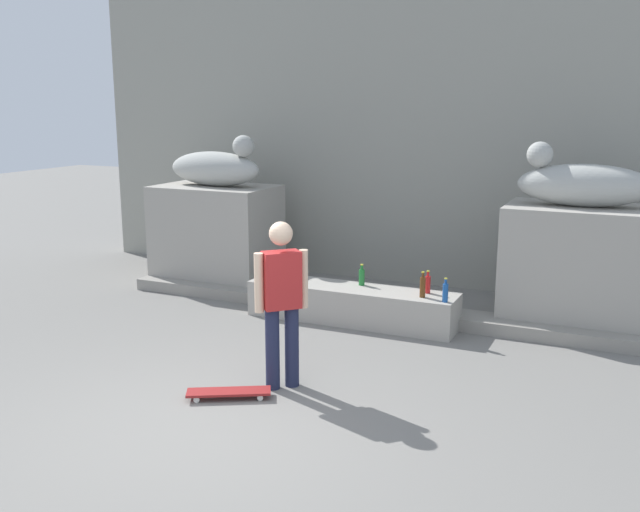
% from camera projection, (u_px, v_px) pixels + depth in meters
% --- Properties ---
extents(ground_plane, '(40.00, 40.00, 0.00)m').
position_uv_depth(ground_plane, '(207.00, 427.00, 6.20)').
color(ground_plane, slate).
extents(facade_wall, '(11.12, 0.60, 5.69)m').
position_uv_depth(facade_wall, '(416.00, 98.00, 10.85)').
color(facade_wall, gray).
rests_on(facade_wall, ground_plane).
extents(pedestal_left, '(1.81, 1.15, 1.53)m').
position_uv_depth(pedestal_left, '(217.00, 235.00, 10.96)').
color(pedestal_left, '#A39E93').
rests_on(pedestal_left, ground_plane).
extents(pedestal_right, '(1.81, 1.15, 1.53)m').
position_uv_depth(pedestal_right, '(579.00, 268.00, 8.81)').
color(pedestal_right, '#A39E93').
rests_on(pedestal_right, ground_plane).
extents(statue_reclining_left, '(1.65, 0.72, 0.78)m').
position_uv_depth(statue_reclining_left, '(216.00, 167.00, 10.72)').
color(statue_reclining_left, '#ACADA7').
rests_on(statue_reclining_left, pedestal_left).
extents(statue_reclining_right, '(1.63, 0.65, 0.78)m').
position_uv_depth(statue_reclining_right, '(582.00, 183.00, 8.60)').
color(statue_reclining_right, '#ACADA7').
rests_on(statue_reclining_right, pedestal_right).
extents(ledge_block, '(2.73, 0.61, 0.46)m').
position_uv_depth(ledge_block, '(352.00, 304.00, 9.14)').
color(ledge_block, '#A39E93').
rests_on(ledge_block, ground_plane).
extents(skater, '(0.41, 0.41, 1.67)m').
position_uv_depth(skater, '(282.00, 298.00, 6.88)').
color(skater, '#1E233F').
rests_on(skater, ground_plane).
extents(skateboard, '(0.80, 0.56, 0.08)m').
position_uv_depth(skateboard, '(229.00, 392.00, 6.78)').
color(skateboard, maroon).
rests_on(skateboard, ground_plane).
extents(bottle_brown, '(0.07, 0.07, 0.32)m').
position_uv_depth(bottle_brown, '(423.00, 287.00, 8.59)').
color(bottle_brown, '#593314').
rests_on(bottle_brown, ledge_block).
extents(bottle_blue, '(0.07, 0.07, 0.29)m').
position_uv_depth(bottle_blue, '(445.00, 292.00, 8.39)').
color(bottle_blue, '#194C99').
rests_on(bottle_blue, ledge_block).
extents(bottle_red, '(0.07, 0.07, 0.29)m').
position_uv_depth(bottle_red, '(428.00, 284.00, 8.78)').
color(bottle_red, red).
rests_on(bottle_red, ledge_block).
extents(bottle_green, '(0.08, 0.08, 0.28)m').
position_uv_depth(bottle_green, '(362.00, 277.00, 9.17)').
color(bottle_green, '#1E722D').
rests_on(bottle_green, ledge_block).
extents(stair_step, '(7.10, 0.50, 0.16)m').
position_uv_depth(stair_step, '(362.00, 308.00, 9.50)').
color(stair_step, gray).
rests_on(stair_step, ground_plane).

